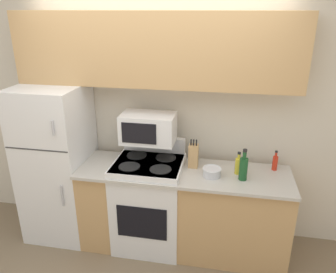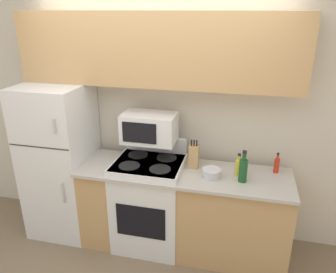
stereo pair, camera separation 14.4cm
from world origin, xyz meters
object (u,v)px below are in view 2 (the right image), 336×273
at_px(refrigerator, 61,161).
at_px(bottle_cooking_spray, 238,167).
at_px(bottle_wine_green, 243,170).
at_px(bowl, 211,173).
at_px(knife_block, 194,156).
at_px(stove, 150,202).
at_px(microwave, 149,128).
at_px(bottle_hot_sauce, 277,165).

height_order(refrigerator, bottle_cooking_spray, refrigerator).
bearing_deg(bottle_wine_green, bowl, 178.39).
bearing_deg(knife_block, bottle_wine_green, -20.18).
bearing_deg(stove, microwave, 100.58).
distance_m(knife_block, bowl, 0.27).
height_order(refrigerator, microwave, refrigerator).
xyz_separation_m(refrigerator, bowl, (1.62, -0.11, 0.11)).
bearing_deg(bowl, bottle_hot_sauce, 22.63).
bearing_deg(bottle_hot_sauce, bowl, -157.37).
relative_size(stove, knife_block, 3.80).
relative_size(bowl, bottle_cooking_spray, 0.79).
height_order(refrigerator, bottle_wine_green, refrigerator).
distance_m(refrigerator, knife_block, 1.44).
bearing_deg(bottle_cooking_spray, stove, -177.60).
bearing_deg(stove, bottle_cooking_spray, 2.40).
relative_size(refrigerator, bowl, 9.48).
height_order(stove, bowl, stove).
bearing_deg(knife_block, bottle_cooking_spray, -8.77).
bearing_deg(stove, knife_block, 13.42).
relative_size(knife_block, bottle_hot_sauce, 1.46).
bearing_deg(stove, bottle_hot_sauce, 8.52).
bearing_deg(bottle_cooking_spray, refrigerator, 179.65).
distance_m(microwave, bottle_hot_sauce, 1.27).
distance_m(refrigerator, bottle_hot_sauce, 2.22).
bearing_deg(microwave, bottle_cooking_spray, -5.78).
bearing_deg(microwave, refrigerator, -175.43).
distance_m(stove, bottle_wine_green, 1.04).
height_order(stove, knife_block, knife_block).
height_order(bottle_wine_green, bottle_hot_sauce, bottle_wine_green).
bearing_deg(microwave, knife_block, -2.90).
relative_size(microwave, knife_block, 1.79).
bearing_deg(knife_block, refrigerator, -177.79).
xyz_separation_m(knife_block, bottle_hot_sauce, (0.78, 0.08, -0.04)).
relative_size(microwave, bottle_cooking_spray, 2.37).
relative_size(refrigerator, bottle_cooking_spray, 7.52).
xyz_separation_m(knife_block, bottle_cooking_spray, (0.43, -0.07, -0.03)).
distance_m(bowl, bottle_wine_green, 0.29).
xyz_separation_m(stove, bottle_wine_green, (0.90, -0.07, 0.52)).
height_order(bowl, bottle_hot_sauce, bottle_hot_sauce).
relative_size(bottle_cooking_spray, bottle_hot_sauce, 1.10).
height_order(refrigerator, bottle_hot_sauce, refrigerator).
bearing_deg(microwave, stove, -79.42).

